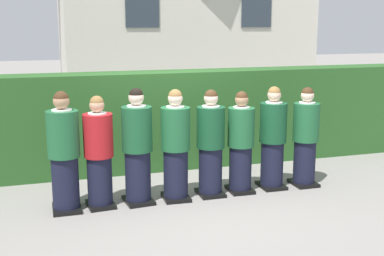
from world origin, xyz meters
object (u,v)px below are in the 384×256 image
Objects in this scene: student_front_row_0 at (64,155)px; student_front_row_3 at (176,148)px; student_front_row_2 at (137,149)px; student_in_red_blazer at (99,155)px; student_front_row_6 at (273,140)px; student_front_row_5 at (241,145)px; student_front_row_4 at (211,146)px; student_front_row_7 at (305,139)px.

student_front_row_0 reaches higher than student_front_row_3.
student_front_row_2 reaches higher than student_front_row_0.
student_in_red_blazer is 0.99× the size of student_front_row_6.
student_front_row_5 is at bearing 1.84° from student_front_row_3.
student_front_row_0 is 1.02× the size of student_front_row_3.
student_front_row_3 is 0.55m from student_front_row_4.
student_front_row_6 reaches higher than student_front_row_5.
student_in_red_blazer is at bearing 2.50° from student_front_row_0.
student_front_row_7 reaches higher than student_front_row_5.
student_front_row_4 is at bearing 0.56° from student_front_row_0.
student_front_row_6 is (0.55, 0.03, 0.02)m from student_front_row_5.
student_in_red_blazer is 3.25m from student_front_row_7.
student_front_row_2 is 2.15m from student_front_row_6.
student_front_row_0 is 3.72m from student_front_row_7.
student_front_row_0 is 0.47m from student_in_red_blazer.
student_front_row_4 is 0.49m from student_front_row_5.
student_front_row_0 is 1.00× the size of student_front_row_2.
student_front_row_4 is 1.59m from student_front_row_7.
student_front_row_0 reaches higher than student_front_row_4.
student_front_row_6 is at bearing 0.85° from student_in_red_blazer.
student_front_row_7 is (2.70, 0.00, -0.05)m from student_front_row_2.
student_front_row_3 is 1.03× the size of student_front_row_7.
student_front_row_0 reaches higher than student_front_row_6.
student_front_row_5 is at bearing 0.83° from student_front_row_4.
student_front_row_3 reaches higher than student_in_red_blazer.
student_front_row_2 is 1.60m from student_front_row_5.
student_front_row_6 is (2.15, 0.05, -0.03)m from student_front_row_2.
student_front_row_7 is (1.10, -0.01, 0.01)m from student_front_row_5.
student_front_row_3 is 1.05× the size of student_front_row_5.
student_in_red_blazer is at bearing 179.94° from student_front_row_7.
student_in_red_blazer is at bearing 179.42° from student_front_row_2.
student_front_row_2 is at bearing -0.58° from student_in_red_blazer.
student_front_row_3 is 1.02× the size of student_front_row_6.
student_in_red_blazer reaches higher than student_front_row_5.
student_front_row_7 is at bearing 0.60° from student_front_row_3.
student_front_row_4 reaches higher than student_front_row_5.
student_front_row_3 is at bearing -1.35° from student_in_red_blazer.
student_front_row_2 is 1.06× the size of student_front_row_7.
student_front_row_7 is at bearing -0.56° from student_front_row_5.
student_in_red_blazer reaches higher than student_front_row_7.
student_in_red_blazer is 0.95× the size of student_front_row_2.
student_front_row_0 is 2.12m from student_front_row_4.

